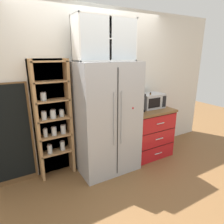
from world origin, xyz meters
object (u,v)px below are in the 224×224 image
(coffee_maker, at_px, (137,102))
(mug_red, at_px, (151,107))
(bottle_amber, at_px, (150,102))
(refrigerator, at_px, (106,118))
(chalkboard_menu, at_px, (10,136))
(microwave, at_px, (151,101))

(coffee_maker, relative_size, mug_red, 2.85)
(bottle_amber, bearing_deg, refrigerator, -178.79)
(coffee_maker, relative_size, bottle_amber, 1.04)
(mug_red, xyz_separation_m, bottle_amber, (-0.00, 0.04, 0.08))
(chalkboard_menu, bearing_deg, coffee_maker, -7.81)
(refrigerator, distance_m, chalkboard_menu, 1.40)
(refrigerator, distance_m, coffee_maker, 0.64)
(microwave, distance_m, chalkboard_menu, 2.35)
(microwave, bearing_deg, coffee_maker, -173.14)
(chalkboard_menu, bearing_deg, microwave, -5.62)
(chalkboard_menu, bearing_deg, mug_red, -8.28)
(mug_red, bearing_deg, coffee_maker, 168.42)
(mug_red, relative_size, bottle_amber, 0.37)
(refrigerator, bearing_deg, mug_red, -1.27)
(refrigerator, bearing_deg, coffee_maker, 3.45)
(refrigerator, height_order, chalkboard_menu, refrigerator)
(refrigerator, xyz_separation_m, microwave, (0.96, 0.08, 0.15))
(mug_red, bearing_deg, refrigerator, 178.73)
(coffee_maker, xyz_separation_m, bottle_amber, (0.28, -0.02, -0.02))
(coffee_maker, height_order, chalkboard_menu, chalkboard_menu)
(microwave, relative_size, chalkboard_menu, 0.30)
(microwave, height_order, mug_red, microwave)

